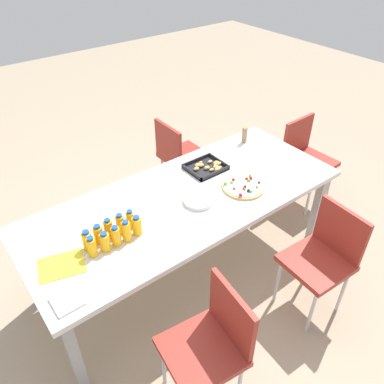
# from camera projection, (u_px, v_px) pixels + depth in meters

# --- Properties ---
(ground_plane) EXTENTS (12.00, 12.00, 0.00)m
(ground_plane) POSITION_uv_depth(u_px,v_px,m) (186.00, 267.00, 3.16)
(ground_plane) COLOR tan
(party_table) EXTENTS (2.32, 0.94, 0.73)m
(party_table) POSITION_uv_depth(u_px,v_px,m) (186.00, 204.00, 2.75)
(party_table) COLOR silver
(party_table) RESTS_ON ground_plane
(chair_end) EXTENTS (0.41, 0.41, 0.83)m
(chair_end) POSITION_uv_depth(u_px,v_px,m) (305.00, 155.00, 3.62)
(chair_end) COLOR maroon
(chair_end) RESTS_ON ground_plane
(chair_near_left) EXTENTS (0.45, 0.45, 0.83)m
(chair_near_left) POSITION_uv_depth(u_px,v_px,m) (212.00, 340.00, 2.08)
(chair_near_left) COLOR maroon
(chair_near_left) RESTS_ON ground_plane
(chair_near_right) EXTENTS (0.42, 0.42, 0.83)m
(chair_near_right) POSITION_uv_depth(u_px,v_px,m) (324.00, 254.00, 2.59)
(chair_near_right) COLOR maroon
(chair_near_right) RESTS_ON ground_plane
(chair_far_right) EXTENTS (0.40, 0.40, 0.83)m
(chair_far_right) POSITION_uv_depth(u_px,v_px,m) (179.00, 154.00, 3.63)
(chair_far_right) COLOR maroon
(chair_far_right) RESTS_ON ground_plane
(juice_bottle_0) EXTENTS (0.06, 0.06, 0.14)m
(juice_bottle_0) POSITION_uv_depth(u_px,v_px,m) (92.00, 247.00, 2.24)
(juice_bottle_0) COLOR #FAAD14
(juice_bottle_0) RESTS_ON party_table
(juice_bottle_1) EXTENTS (0.06, 0.06, 0.14)m
(juice_bottle_1) POSITION_uv_depth(u_px,v_px,m) (105.00, 242.00, 2.27)
(juice_bottle_1) COLOR #F9AD14
(juice_bottle_1) RESTS_ON party_table
(juice_bottle_2) EXTENTS (0.06, 0.06, 0.14)m
(juice_bottle_2) POSITION_uv_depth(u_px,v_px,m) (116.00, 236.00, 2.31)
(juice_bottle_2) COLOR #F9AD14
(juice_bottle_2) RESTS_ON party_table
(juice_bottle_3) EXTENTS (0.06, 0.06, 0.15)m
(juice_bottle_3) POSITION_uv_depth(u_px,v_px,m) (126.00, 231.00, 2.34)
(juice_bottle_3) COLOR #F9AE14
(juice_bottle_3) RESTS_ON party_table
(juice_bottle_4) EXTENTS (0.06, 0.06, 0.14)m
(juice_bottle_4) POSITION_uv_depth(u_px,v_px,m) (137.00, 226.00, 2.39)
(juice_bottle_4) COLOR #F9AE14
(juice_bottle_4) RESTS_ON party_table
(juice_bottle_5) EXTENTS (0.06, 0.06, 0.14)m
(juice_bottle_5) POSITION_uv_depth(u_px,v_px,m) (87.00, 240.00, 2.28)
(juice_bottle_5) COLOR #F9AD14
(juice_bottle_5) RESTS_ON party_table
(juice_bottle_6) EXTENTS (0.06, 0.06, 0.13)m
(juice_bottle_6) POSITION_uv_depth(u_px,v_px,m) (98.00, 234.00, 2.33)
(juice_bottle_6) COLOR #FAAC14
(juice_bottle_6) RESTS_ON party_table
(juice_bottle_7) EXTENTS (0.06, 0.06, 0.15)m
(juice_bottle_7) POSITION_uv_depth(u_px,v_px,m) (109.00, 229.00, 2.35)
(juice_bottle_7) COLOR #F9AC14
(juice_bottle_7) RESTS_ON party_table
(juice_bottle_8) EXTENTS (0.05, 0.05, 0.14)m
(juice_bottle_8) POSITION_uv_depth(u_px,v_px,m) (120.00, 224.00, 2.40)
(juice_bottle_8) COLOR #F9AC14
(juice_bottle_8) RESTS_ON party_table
(juice_bottle_9) EXTENTS (0.05, 0.05, 0.14)m
(juice_bottle_9) POSITION_uv_depth(u_px,v_px,m) (130.00, 220.00, 2.43)
(juice_bottle_9) COLOR #FAAD14
(juice_bottle_9) RESTS_ON party_table
(fruit_pizza) EXTENTS (0.31, 0.31, 0.05)m
(fruit_pizza) POSITION_uv_depth(u_px,v_px,m) (243.00, 186.00, 2.81)
(fruit_pizza) COLOR tan
(fruit_pizza) RESTS_ON party_table
(snack_tray) EXTENTS (0.29, 0.25, 0.04)m
(snack_tray) POSITION_uv_depth(u_px,v_px,m) (207.00, 167.00, 3.01)
(snack_tray) COLOR black
(snack_tray) RESTS_ON party_table
(plate_stack) EXTENTS (0.21, 0.21, 0.03)m
(plate_stack) POSITION_uv_depth(u_px,v_px,m) (199.00, 200.00, 2.67)
(plate_stack) COLOR silver
(plate_stack) RESTS_ON party_table
(napkin_stack) EXTENTS (0.15, 0.15, 0.01)m
(napkin_stack) POSITION_uv_depth(u_px,v_px,m) (67.00, 301.00, 2.00)
(napkin_stack) COLOR white
(napkin_stack) RESTS_ON party_table
(cardboard_tube) EXTENTS (0.04, 0.04, 0.14)m
(cardboard_tube) POSITION_uv_depth(u_px,v_px,m) (245.00, 135.00, 3.32)
(cardboard_tube) COLOR #9E7A56
(cardboard_tube) RESTS_ON party_table
(paper_folder) EXTENTS (0.30, 0.26, 0.01)m
(paper_folder) POSITION_uv_depth(u_px,v_px,m) (62.00, 266.00, 2.20)
(paper_folder) COLOR yellow
(paper_folder) RESTS_ON party_table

